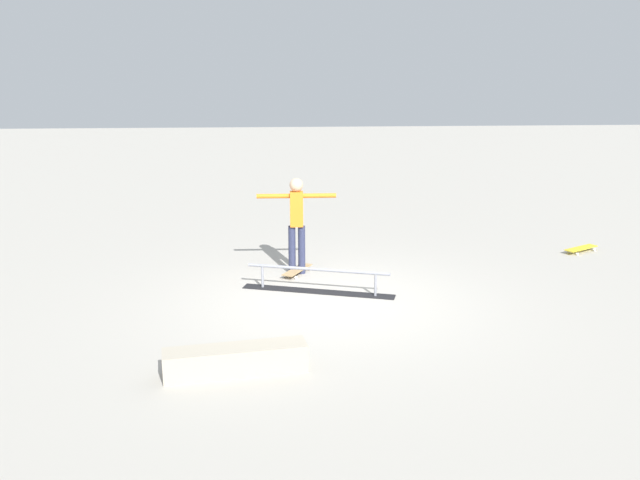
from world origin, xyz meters
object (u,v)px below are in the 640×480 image
skateboard_main (297,270)px  loose_skateboard_yellow (581,248)px  grind_rail (318,282)px  skater_main (297,219)px  skate_ledge (236,360)px

skateboard_main → loose_skateboard_yellow: same height
grind_rail → loose_skateboard_yellow: grind_rail is taller
loose_skateboard_yellow → skater_main: bearing=159.9°
skateboard_main → grind_rail: bearing=-133.9°
skater_main → loose_skateboard_yellow: 5.78m
skate_ledge → skater_main: size_ratio=1.01×
skateboard_main → loose_skateboard_yellow: (-5.62, -1.07, 0.00)m
grind_rail → skateboard_main: size_ratio=3.10×
skateboard_main → loose_skateboard_yellow: size_ratio=1.00×
skate_ledge → skateboard_main: (-0.88, -3.91, -0.09)m
loose_skateboard_yellow → skate_ledge: bearing=-172.8°
skater_main → skateboard_main: 0.91m
skateboard_main → skate_ledge: bearing=-163.3°
skater_main → skateboard_main: skater_main is taller
grind_rail → skater_main: bearing=-56.7°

